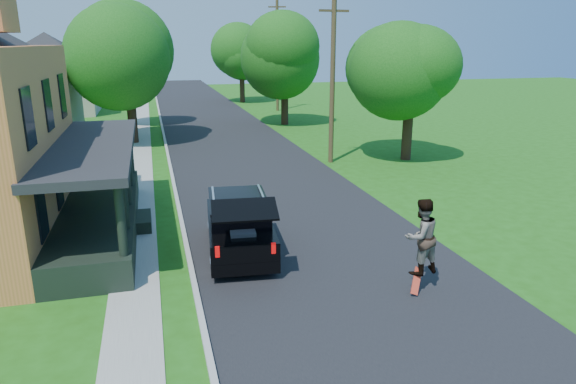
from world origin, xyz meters
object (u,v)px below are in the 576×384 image
object	(u,v)px
black_suv	(239,225)
tree_right_near	(411,67)
skateboarder	(421,237)
utility_pole_near	(332,81)

from	to	relation	value
black_suv	tree_right_near	world-z (taller)	tree_right_near
black_suv	skateboarder	world-z (taller)	skateboarder
tree_right_near	utility_pole_near	bearing A→B (deg)	175.23
black_suv	utility_pole_near	bearing A→B (deg)	63.27
black_suv	tree_right_near	distance (m)	16.09
tree_right_near	skateboarder	bearing A→B (deg)	-116.20
black_suv	skateboarder	distance (m)	5.60
tree_right_near	utility_pole_near	xyz separation A→B (m)	(-4.28, 0.36, -0.70)
black_suv	utility_pole_near	xyz separation A→B (m)	(6.95, 11.08, 3.50)
skateboarder	utility_pole_near	world-z (taller)	utility_pole_near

